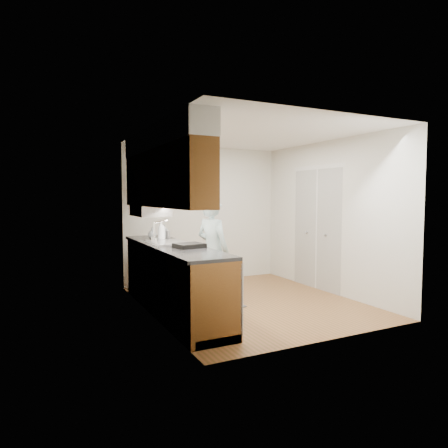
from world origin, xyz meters
The scene contains 15 objects.
floor centered at (0.00, 0.00, 0.00)m, with size 3.50×3.50×0.00m, color #935B37.
ceiling centered at (0.00, 0.00, 2.50)m, with size 3.50×3.50×0.00m, color white.
wall_left centered at (-1.50, 0.00, 1.25)m, with size 0.02×3.50×2.50m, color silver.
wall_right centered at (1.50, 0.00, 1.25)m, with size 0.02×3.50×2.50m, color silver.
wall_back centered at (0.00, 1.75, 1.25)m, with size 3.00×0.02×2.50m, color silver.
counter centered at (-1.20, 0.00, 0.49)m, with size 0.64×2.80×1.30m.
upper_cabinets centered at (-1.33, 0.05, 1.95)m, with size 0.47×2.80×1.21m.
closet_door centered at (1.49, 0.30, 1.02)m, with size 0.02×1.22×2.05m, color silver.
floor_mat centered at (-0.52, 0.19, 0.01)m, with size 0.54×0.91×0.02m, color slate.
person centered at (-0.52, 0.19, 0.90)m, with size 0.62×0.41×1.76m, color #9AB8BB.
soap_bottle_a centered at (-1.19, 0.56, 1.09)m, with size 0.12×0.12×0.30m, color silver.
soap_bottle_b centered at (-1.03, 0.90, 1.05)m, with size 0.09×0.10×0.21m, color silver.
soap_bottle_c centered at (-1.24, 0.86, 1.03)m, with size 0.14×0.14×0.17m, color silver.
steel_can centered at (-1.03, 0.73, 1.00)m, with size 0.07×0.07×0.13m, color #A5A5AA.
dish_rack centered at (-1.12, -0.40, 0.97)m, with size 0.35×0.29×0.05m, color black.
Camera 1 is at (-2.95, -5.11, 1.59)m, focal length 32.00 mm.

